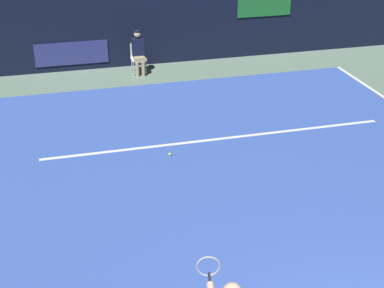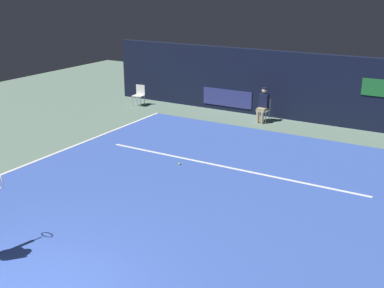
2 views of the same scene
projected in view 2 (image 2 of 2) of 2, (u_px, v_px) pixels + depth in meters
ground_plane at (188, 194)px, 12.18m from camera, size 32.21×32.21×0.00m
court_surface at (188, 194)px, 12.18m from camera, size 10.38×12.26×0.01m
line_sideline_right at (43, 158)px, 14.64m from camera, size 0.10×12.26×0.01m
line_service at (227, 167)px, 13.93m from camera, size 8.10×0.10×0.01m
back_wall at (297, 87)px, 18.38m from camera, size 16.46×0.33×2.60m
line_judge_on_chair at (263, 104)px, 18.26m from camera, size 0.44×0.53×1.32m
courtside_chair_near at (139, 94)px, 20.80m from camera, size 0.48×0.46×0.88m
tennis_ball at (180, 164)px, 14.10m from camera, size 0.07×0.07×0.07m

